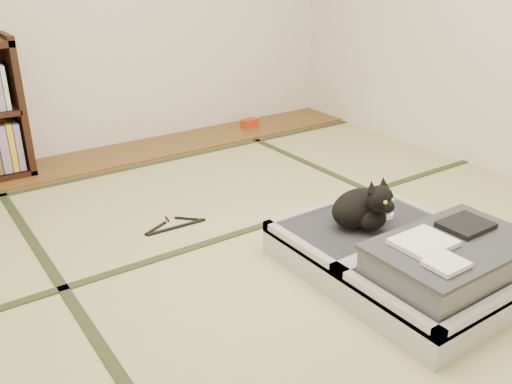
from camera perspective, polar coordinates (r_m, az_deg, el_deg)
floor at (r=2.75m, az=3.32°, el=-7.42°), size 4.50×4.50×0.00m
wood_strip at (r=4.35m, az=-13.04°, el=4.05°), size 4.00×0.50×0.02m
red_item at (r=4.87m, az=-0.66°, el=7.27°), size 0.16×0.11×0.07m
tatami_borders at (r=3.10m, az=-2.28°, el=-3.51°), size 4.00×4.50×0.01m
suitcase at (r=2.66m, az=15.72°, el=-6.68°), size 0.82×1.10×0.32m
cat at (r=2.74m, az=11.28°, el=-1.64°), size 0.37×0.37×0.30m
cable_coil at (r=2.92m, az=13.25°, el=-2.33°), size 0.11×0.11×0.03m
hanger at (r=3.13m, az=-8.55°, el=-3.46°), size 0.37×0.17×0.01m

